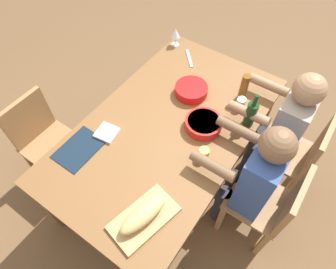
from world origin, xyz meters
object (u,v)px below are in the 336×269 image
(dining_table, at_px, (168,132))
(serving_bowl_fruit, at_px, (204,123))
(diner_near_center, at_px, (253,176))
(beer_bottle, at_px, (244,87))
(chair_near_right, at_px, (297,153))
(napkin_stack, at_px, (107,133))
(chair_far_left, at_px, (44,138))
(wine_bottle, at_px, (251,114))
(bread_loaf, at_px, (143,215))
(wine_glass, at_px, (175,34))
(cup_near_right, at_px, (241,103))
(diner_near_right, at_px, (283,125))
(chair_near_center, at_px, (270,204))
(cup_near_center, at_px, (204,154))
(serving_bowl_pasta, at_px, (191,90))
(cutting_board, at_px, (144,218))

(dining_table, xyz_separation_m, serving_bowl_fruit, (0.13, -0.21, 0.11))
(diner_near_center, xyz_separation_m, serving_bowl_fruit, (0.13, 0.46, 0.08))
(dining_table, relative_size, beer_bottle, 8.43)
(chair_near_right, relative_size, napkin_stack, 6.07)
(chair_far_left, xyz_separation_m, wine_bottle, (0.85, -1.32, 0.37))
(diner_near_center, bearing_deg, bread_loaf, 148.04)
(wine_glass, height_order, cup_near_right, wine_glass)
(dining_table, bearing_deg, chair_far_left, 120.61)
(diner_near_right, bearing_deg, napkin_stack, 129.49)
(diner_near_right, bearing_deg, wine_bottle, 127.85)
(chair_far_left, height_order, diner_near_right, diner_near_right)
(chair_near_center, bearing_deg, cup_near_right, 48.93)
(chair_near_center, height_order, diner_near_center, diner_near_center)
(chair_near_center, height_order, cup_near_center, chair_near_center)
(cup_near_center, bearing_deg, wine_glass, 42.77)
(serving_bowl_pasta, bearing_deg, chair_far_left, 136.43)
(beer_bottle, relative_size, cup_near_center, 2.55)
(serving_bowl_fruit, distance_m, cutting_board, 0.78)
(bread_loaf, xyz_separation_m, wine_glass, (1.44, 0.75, 0.05))
(wine_glass, xyz_separation_m, napkin_stack, (-1.10, -0.16, -0.10))
(bread_loaf, bearing_deg, chair_near_right, -26.90)
(chair_far_left, xyz_separation_m, beer_bottle, (1.06, -1.17, 0.37))
(wine_glass, bearing_deg, dining_table, -149.34)
(bread_loaf, height_order, cup_near_right, bread_loaf)
(beer_bottle, distance_m, cup_near_center, 0.64)
(chair_near_right, xyz_separation_m, cup_near_center, (-0.60, 0.52, 0.30))
(chair_far_left, bearing_deg, serving_bowl_fruit, -59.22)
(chair_near_right, distance_m, serving_bowl_pasta, 0.95)
(serving_bowl_fruit, relative_size, wine_bottle, 0.90)
(chair_near_right, distance_m, bread_loaf, 1.33)
(cutting_board, xyz_separation_m, bread_loaf, (0.00, 0.00, 0.06))
(napkin_stack, bearing_deg, chair_far_left, 110.40)
(cutting_board, relative_size, wine_bottle, 1.38)
(chair_near_right, distance_m, wine_glass, 1.42)
(beer_bottle, bearing_deg, bread_loaf, 178.43)
(serving_bowl_fruit, bearing_deg, wine_glass, 45.86)
(chair_near_center, distance_m, cup_near_right, 0.75)
(diner_near_right, relative_size, beer_bottle, 5.45)
(dining_table, xyz_separation_m, beer_bottle, (0.55, -0.31, 0.18))
(wine_bottle, bearing_deg, chair_near_right, -67.19)
(serving_bowl_fruit, relative_size, cutting_board, 0.65)
(serving_bowl_fruit, bearing_deg, cup_near_center, -149.00)
(beer_bottle, distance_m, cup_near_right, 0.12)
(wine_glass, distance_m, napkin_stack, 1.12)
(chair_near_center, bearing_deg, napkin_stack, 104.57)
(cup_near_right, bearing_deg, cutting_board, 176.44)
(diner_near_right, bearing_deg, dining_table, 126.94)
(napkin_stack, bearing_deg, cutting_board, -120.07)
(wine_bottle, xyz_separation_m, cup_near_center, (-0.43, 0.12, -0.07))
(wine_bottle, bearing_deg, cup_near_right, 47.00)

